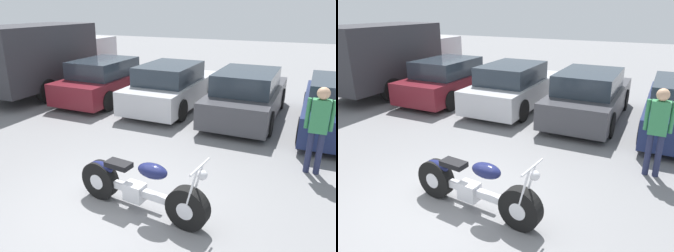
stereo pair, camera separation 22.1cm
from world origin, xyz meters
TOP-DOWN VIEW (x-y plane):
  - ground_plane at (0.00, 0.00)m, footprint 60.00×60.00m
  - motorcycle at (0.45, 0.26)m, footprint 2.42×0.70m
  - parked_car_maroon at (-4.03, 5.97)m, footprint 1.92×4.41m
  - parked_car_silver at (-1.51, 6.02)m, footprint 1.92×4.41m
  - parked_car_dark_grey at (1.02, 5.90)m, footprint 1.92×4.41m
  - delivery_truck at (-6.68, 5.93)m, footprint 2.24×6.07m
  - person_standing at (3.00, 2.86)m, footprint 0.52×0.24m

SIDE VIEW (x-z plane):
  - ground_plane at x=0.00m, z-range 0.00..0.00m
  - motorcycle at x=0.45m, z-range -0.13..0.98m
  - parked_car_maroon at x=-4.03m, z-range -0.04..1.42m
  - parked_car_silver at x=-1.51m, z-range -0.04..1.42m
  - parked_car_dark_grey at x=1.02m, z-range -0.04..1.42m
  - person_standing at x=3.00m, z-range 0.18..1.97m
  - delivery_truck at x=-6.68m, z-range 0.13..2.72m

